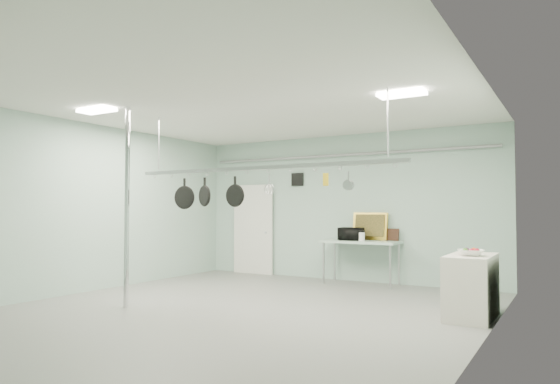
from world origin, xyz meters
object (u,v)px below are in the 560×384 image
Objects in this scene: side_cabinet at (471,286)px; skillet_mid at (205,192)px; coffee_canister at (361,237)px; skillet_right at (235,191)px; microwave at (351,234)px; pot_rack at (258,166)px; prep_table at (361,244)px; fruit_bowl at (471,253)px; skillet_left at (184,194)px; chrome_pole at (127,206)px.

skillet_mid reaches higher than side_cabinet.
coffee_canister is 3.41m from skillet_right.
microwave is 3.43m from skillet_right.
pot_rack is (-2.95, -1.10, 1.78)m from side_cabinet.
pot_rack is 26.77× the size of coffee_canister.
prep_table is at bearing -173.12° from microwave.
fruit_bowl is (2.98, 0.93, -1.29)m from pot_rack.
pot_rack is at bearing -96.91° from prep_table.
skillet_left is (-1.89, -3.30, 0.99)m from prep_table.
prep_table is at bearing 137.43° from fruit_bowl.
coffee_canister is at bearing 81.71° from pot_rack.
side_cabinet is 2.29× the size of skillet_left.
side_cabinet is at bearing 141.84° from microwave.
skillet_right reaches higher than microwave.
coffee_canister is at bearing 50.50° from skillet_left.
microwave is 3.64m from fruit_bowl.
fruit_bowl is at bearing 140.04° from microwave.
pot_rack is 10.00× the size of microwave.
fruit_bowl is (4.88, 1.83, -0.66)m from chrome_pole.
skillet_left is (-1.96, -3.18, 0.83)m from coffee_canister.
skillet_right is (0.62, 0.00, -0.00)m from skillet_mid.
coffee_canister reaches higher than prep_table.
coffee_canister is (0.27, -0.10, -0.04)m from microwave.
chrome_pole is 4.71m from microwave.
prep_table is at bearing 61.29° from chrome_pole.
pot_rack is 0.58m from skillet_right.
skillet_left is at bearing 62.85° from microwave.
fruit_bowl is 0.76× the size of skillet_mid.
fruit_bowl is at bearing -42.57° from prep_table.
microwave is 0.29m from coffee_canister.
fruit_bowl is 0.75× the size of skillet_right.
prep_table is 3.75m from skillet_mid.
chrome_pole is 2.00× the size of prep_table.
chrome_pole reaches higher than skillet_left.
skillet_left reaches higher than coffee_canister.
microwave is at bearing -173.29° from prep_table.
pot_rack is 1.55m from skillet_left.
skillet_left is (-1.69, -3.28, 0.78)m from microwave.
skillet_left and skillet_right have the same top height.
side_cabinet is at bearing 99.42° from fruit_bowl.
skillet_right is (-3.41, -0.93, 0.90)m from fruit_bowl.
chrome_pole is 6.63× the size of skillet_right.
side_cabinet is at bearing 22.41° from chrome_pole.
side_cabinet is 0.25× the size of pot_rack.
coffee_canister is (-2.49, 2.08, 0.54)m from side_cabinet.
chrome_pole is at bearing -157.59° from side_cabinet.
pot_rack is (1.90, 0.90, 0.63)m from chrome_pole.
prep_table is 3.50m from fruit_bowl.
chrome_pole is at bearing -154.65° from pot_rack.
skillet_right is (1.47, 0.90, 0.24)m from chrome_pole.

